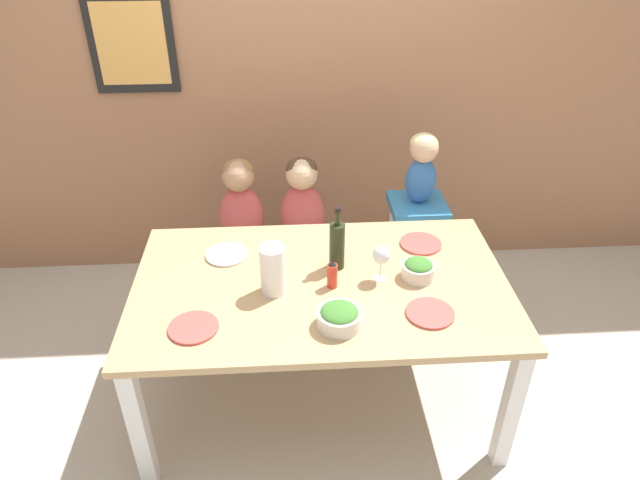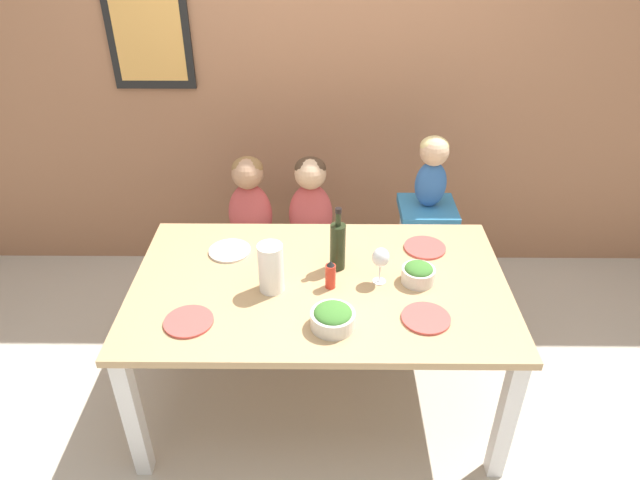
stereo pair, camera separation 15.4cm
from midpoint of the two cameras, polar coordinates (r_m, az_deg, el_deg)
name	(u,v)px [view 2 (the right image)]	position (r m, az deg, el deg)	size (l,w,h in m)	color
ground_plane	(320,394)	(3.12, 1.45, -15.17)	(14.00, 14.00, 0.00)	#BCB2A3
wall_back	(321,67)	(3.54, 1.39, 16.89)	(10.00, 0.09, 2.70)	#9E6B4C
dining_table	(320,297)	(2.67, 1.65, -5.71)	(1.72, 1.03, 0.74)	tan
chair_far_left	(254,254)	(3.47, -5.40, -1.42)	(0.38, 0.37, 0.46)	silver
chair_far_center	(311,254)	(3.45, 0.39, -1.45)	(0.38, 0.37, 0.46)	silver
chair_right_highchair	(425,231)	(3.42, 11.74, 0.86)	(0.32, 0.32, 0.72)	silver
person_child_left	(249,199)	(3.27, -5.74, 4.06)	(0.25, 0.18, 0.55)	#C64C4C
person_child_center	(311,199)	(3.25, 0.41, 4.06)	(0.25, 0.18, 0.55)	#C64C4C
person_baby_right	(433,165)	(3.23, 12.57, 7.28)	(0.18, 0.17, 0.42)	#3366B2
wine_bottle	(338,245)	(2.65, 3.45, -0.53)	(0.07, 0.07, 0.32)	#232D19
paper_towel_roll	(271,268)	(2.51, -3.18, -2.84)	(0.11, 0.11, 0.23)	white
wine_glass_near	(381,258)	(2.57, 7.81, -1.83)	(0.08, 0.08, 0.18)	white
salad_bowl_large	(333,317)	(2.36, 3.18, -7.78)	(0.19, 0.19, 0.10)	silver
salad_bowl_small	(418,273)	(2.65, 11.45, -3.30)	(0.15, 0.15, 0.10)	silver
dinner_plate_front_left	(189,321)	(2.44, -11.23, -8.04)	(0.21, 0.21, 0.01)	#D14C47
dinner_plate_back_left	(230,251)	(2.84, -7.49, -1.11)	(0.21, 0.21, 0.01)	silver
dinner_plate_back_right	(425,248)	(2.91, 11.94, -0.78)	(0.21, 0.21, 0.01)	#D14C47
dinner_plate_front_right	(426,318)	(2.47, 12.32, -7.69)	(0.21, 0.21, 0.01)	#D14C47
condiment_bottle_hot_sauce	(330,275)	(2.55, 2.79, -3.54)	(0.05, 0.05, 0.14)	red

